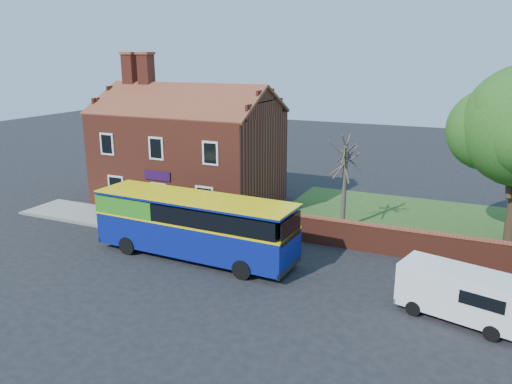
% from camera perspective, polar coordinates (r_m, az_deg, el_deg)
% --- Properties ---
extents(ground, '(120.00, 120.00, 0.00)m').
position_cam_1_polar(ground, '(24.59, -7.46, -9.80)').
color(ground, black).
rests_on(ground, ground).
extents(pavement, '(18.00, 3.50, 0.12)m').
position_cam_1_polar(pavement, '(32.70, -12.68, -3.47)').
color(pavement, gray).
rests_on(pavement, ground).
extents(kerb, '(18.00, 0.15, 0.14)m').
position_cam_1_polar(kerb, '(31.40, -14.59, -4.37)').
color(kerb, slate).
rests_on(kerb, ground).
extents(grass_strip, '(26.00, 12.00, 0.04)m').
position_cam_1_polar(grass_strip, '(33.49, 24.87, -4.18)').
color(grass_strip, '#426B28').
rests_on(grass_strip, ground).
extents(shop_building, '(12.30, 8.13, 10.50)m').
position_cam_1_polar(shop_building, '(36.43, -7.63, 4.16)').
color(shop_building, maroon).
rests_on(shop_building, ground).
extents(boundary_wall, '(22.00, 0.38, 1.60)m').
position_cam_1_polar(boundary_wall, '(27.57, 25.02, -6.51)').
color(boundary_wall, maroon).
rests_on(boundary_wall, ground).
extents(bus, '(11.09, 3.21, 3.34)m').
position_cam_1_polar(bus, '(26.56, -7.69, -3.46)').
color(bus, navy).
rests_on(bus, ground).
extents(van_near, '(5.09, 3.04, 2.09)m').
position_cam_1_polar(van_near, '(22.10, 22.36, -10.57)').
color(van_near, white).
rests_on(van_near, ground).
extents(bare_tree, '(2.10, 2.50, 5.60)m').
position_cam_1_polar(bare_tree, '(30.73, 10.06, 0.94)').
color(bare_tree, '#4C4238').
rests_on(bare_tree, ground).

